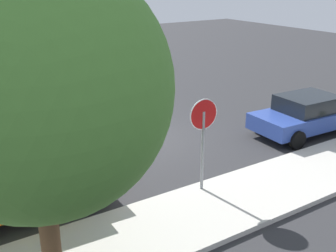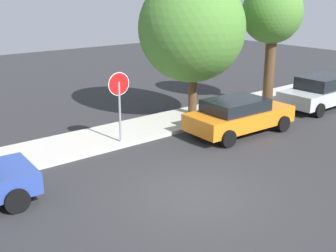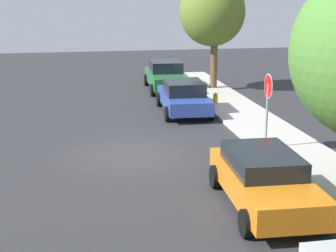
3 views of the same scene
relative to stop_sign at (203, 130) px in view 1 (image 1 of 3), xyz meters
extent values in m
plane|color=#2D2D30|center=(-0.49, -4.49, -1.84)|extent=(60.00, 60.00, 0.00)
cube|color=beige|center=(-0.49, 0.89, -1.77)|extent=(32.00, 2.43, 0.14)
cylinder|color=gray|center=(0.00, 0.00, -0.68)|extent=(0.08, 0.08, 2.32)
cylinder|color=white|center=(0.00, 0.00, 0.41)|extent=(0.82, 0.06, 0.82)
cylinder|color=red|center=(0.00, 0.00, 0.41)|extent=(0.76, 0.07, 0.76)
cube|color=orange|center=(4.38, -1.71, -1.22)|extent=(4.44, 1.98, 0.63)
cube|color=black|center=(4.11, -1.70, -0.67)|extent=(2.40, 1.68, 0.46)
cylinder|color=black|center=(2.93, -0.74, -1.52)|extent=(0.65, 0.25, 0.64)
cylinder|color=black|center=(2.86, -2.55, -1.52)|extent=(0.65, 0.25, 0.64)
cube|color=#2D479E|center=(-6.07, -1.51, -1.25)|extent=(4.46, 2.04, 0.57)
cube|color=black|center=(-5.97, -1.52, -0.68)|extent=(2.13, 1.71, 0.56)
cylinder|color=black|center=(-7.60, -2.35, -1.52)|extent=(0.65, 0.25, 0.64)
cylinder|color=black|center=(-4.63, -2.50, -1.52)|extent=(0.65, 0.25, 0.64)
cylinder|color=black|center=(-4.54, -0.67, -1.52)|extent=(0.65, 0.25, 0.64)
cylinder|color=#513823|center=(4.45, 1.15, -0.64)|extent=(0.38, 0.38, 2.40)
ellipsoid|color=#4C8433|center=(4.34, 1.15, 1.98)|extent=(4.46, 4.46, 4.46)
camera|label=1|loc=(6.24, 7.93, 3.77)|focal=45.00mm
camera|label=2|loc=(-7.53, -12.21, 3.45)|focal=45.00mm
camera|label=3|loc=(15.74, -6.28, 3.47)|focal=55.00mm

